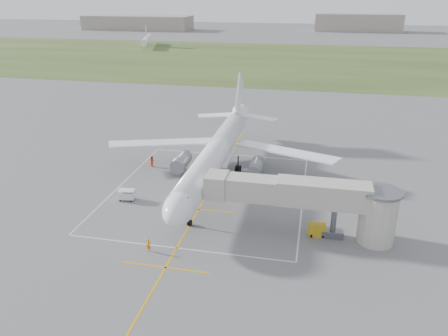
% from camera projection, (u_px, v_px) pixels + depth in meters
% --- Properties ---
extents(ground, '(700.00, 700.00, 0.00)m').
position_uv_depth(ground, '(215.00, 181.00, 69.60)').
color(ground, '#5B5B5E').
rests_on(ground, ground).
extents(grass_strip, '(700.00, 120.00, 0.02)m').
position_uv_depth(grass_strip, '(284.00, 60.00, 187.19)').
color(grass_strip, '#354B20').
rests_on(grass_strip, ground).
extents(apron_markings, '(28.20, 60.00, 0.01)m').
position_uv_depth(apron_markings, '(206.00, 196.00, 64.34)').
color(apron_markings, orange).
rests_on(apron_markings, ground).
extents(airliner, '(38.93, 46.75, 13.52)m').
position_uv_depth(airliner, '(216.00, 153.00, 68.61)').
color(airliner, white).
rests_on(airliner, ground).
extents(jet_bridge, '(23.40, 5.00, 7.20)m').
position_uv_depth(jet_bridge, '(316.00, 200.00, 52.55)').
color(jet_bridge, '#A9A199').
rests_on(jet_bridge, ground).
extents(gpu_unit, '(2.25, 1.74, 1.55)m').
position_uv_depth(gpu_unit, '(317.00, 230.00, 53.92)').
color(gpu_unit, '#B48F16').
rests_on(gpu_unit, ground).
extents(baggage_cart, '(2.42, 1.60, 1.59)m').
position_uv_depth(baggage_cart, '(127.00, 195.00, 62.97)').
color(baggage_cart, silver).
rests_on(baggage_cart, ground).
extents(ramp_worker_nose, '(0.60, 0.41, 1.61)m').
position_uv_depth(ramp_worker_nose, '(148.00, 245.00, 50.60)').
color(ramp_worker_nose, orange).
rests_on(ramp_worker_nose, ground).
extents(ramp_worker_wing, '(1.17, 1.09, 1.91)m').
position_uv_depth(ramp_worker_wing, '(152.00, 161.00, 74.90)').
color(ramp_worker_wing, red).
rests_on(ramp_worker_wing, ground).
extents(distant_hangars, '(345.00, 49.00, 12.00)m').
position_uv_depth(distant_hangars, '(277.00, 24.00, 310.63)').
color(distant_hangars, gray).
rests_on(distant_hangars, ground).
extents(distant_aircraft, '(196.24, 52.66, 8.85)m').
position_uv_depth(distant_aircraft, '(323.00, 41.00, 222.70)').
color(distant_aircraft, white).
rests_on(distant_aircraft, ground).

